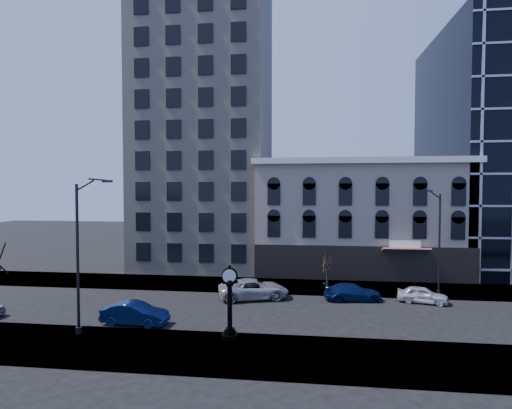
# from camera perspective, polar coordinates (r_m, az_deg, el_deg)

# --- Properties ---
(ground) EXTENTS (160.00, 160.00, 0.00)m
(ground) POSITION_cam_1_polar(r_m,az_deg,el_deg) (31.89, -4.60, -14.78)
(ground) COLOR black
(ground) RESTS_ON ground
(sidewalk_far) EXTENTS (160.00, 6.00, 0.12)m
(sidewalk_far) POSITION_cam_1_polar(r_m,az_deg,el_deg) (39.47, -2.22, -11.36)
(sidewalk_far) COLOR gray
(sidewalk_far) RESTS_ON ground
(sidewalk_near) EXTENTS (160.00, 6.00, 0.12)m
(sidewalk_near) POSITION_cam_1_polar(r_m,az_deg,el_deg) (24.53, -8.59, -19.96)
(sidewalk_near) COLOR gray
(sidewalk_near) RESTS_ON ground
(cream_tower) EXTENTS (15.90, 15.40, 42.50)m
(cream_tower) POSITION_cam_1_polar(r_m,az_deg,el_deg) (51.27, -7.20, 13.43)
(cream_tower) COLOR beige
(cream_tower) RESTS_ON ground
(victorian_row) EXTENTS (22.60, 11.19, 12.50)m
(victorian_row) POSITION_cam_1_polar(r_m,az_deg,el_deg) (46.26, 14.24, -1.99)
(victorian_row) COLOR #A29585
(victorian_row) RESTS_ON ground
(street_clock) EXTENTS (1.03, 1.03, 4.55)m
(street_clock) POSITION_cam_1_polar(r_m,az_deg,el_deg) (25.33, -3.77, -14.15)
(street_clock) COLOR black
(street_clock) RESTS_ON sidewalk_near
(street_lamp_near) EXTENTS (2.59, 0.74, 10.07)m
(street_lamp_near) POSITION_cam_1_polar(r_m,az_deg,el_deg) (27.19, -22.76, -1.31)
(street_lamp_near) COLOR black
(street_lamp_near) RESTS_ON sidewalk_near
(street_lamp_far) EXTENTS (2.26, 1.20, 9.30)m
(street_lamp_far) POSITION_cam_1_polar(r_m,az_deg,el_deg) (37.30, 24.01, -1.32)
(street_lamp_far) COLOR black
(street_lamp_far) RESTS_ON sidewalk_far
(bare_tree_far) EXTENTS (2.11, 2.11, 3.63)m
(bare_tree_far) POSITION_cam_1_polar(r_m,az_deg,el_deg) (37.82, 10.16, -7.67)
(bare_tree_far) COLOR black
(bare_tree_far) RESTS_ON sidewalk_far
(car_near_b) EXTENTS (4.65, 1.85, 1.50)m
(car_near_b) POSITION_cam_1_polar(r_m,az_deg,el_deg) (29.65, -16.90, -14.66)
(car_near_b) COLOR #0C194C
(car_near_b) RESTS_ON ground
(car_far_a) EXTENTS (6.51, 4.38, 1.66)m
(car_far_a) POSITION_cam_1_polar(r_m,az_deg,el_deg) (34.66, -0.35, -11.97)
(car_far_a) COLOR #A5A8AD
(car_far_a) RESTS_ON ground
(car_far_b) EXTENTS (4.96, 2.50, 1.38)m
(car_far_b) POSITION_cam_1_polar(r_m,az_deg,el_deg) (35.13, 13.64, -12.07)
(car_far_b) COLOR #0C194C
(car_far_b) RESTS_ON ground
(car_far_c) EXTENTS (4.17, 2.46, 1.33)m
(car_far_c) POSITION_cam_1_polar(r_m,az_deg,el_deg) (36.15, 22.68, -11.80)
(car_far_c) COLOR silver
(car_far_c) RESTS_ON ground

